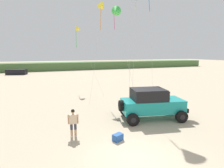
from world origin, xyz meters
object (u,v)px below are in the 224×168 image
jeep (151,103)px  kite_purple_stunt (77,30)px  person_watching (73,121)px  kite_blue_swept (116,11)px  distant_sedan (17,72)px  cooler_box (118,137)px  kite_pink_ribbon (102,7)px

jeep → kite_purple_stunt: 14.97m
person_watching → jeep: bearing=8.7°
kite_blue_swept → distant_sedan: bearing=115.5°
cooler_box → kite_pink_ribbon: (2.35, 9.70, 9.11)m
kite_purple_stunt → kite_pink_ribbon: bearing=-75.6°
cooler_box → kite_pink_ribbon: kite_pink_ribbon is taller
cooler_box → distant_sedan: distant_sedan is taller
jeep → distant_sedan: 36.95m
distant_sedan → kite_pink_ribbon: 30.77m
cooler_box → kite_blue_swept: size_ratio=0.06×
distant_sedan → kite_blue_swept: (12.86, -26.99, 8.53)m
kite_blue_swept → kite_pink_ribbon: (-1.62, -0.29, 0.18)m
kite_purple_stunt → jeep: bearing=-78.3°
kite_blue_swept → kite_purple_stunt: size_ratio=1.20×
distant_sedan → jeep: bearing=-52.4°
jeep → cooler_box: (-3.61, -2.22, -1.01)m
kite_purple_stunt → person_watching: bearing=-102.3°
person_watching → distant_sedan: 36.27m
distant_sedan → person_watching: bearing=-61.5°
jeep → distant_sedan: size_ratio=1.19×
cooler_box → kite_purple_stunt: 17.18m
distant_sedan → kite_blue_swept: bearing=-46.7°
person_watching → kite_purple_stunt: 15.93m
kite_purple_stunt → kite_pink_ribbon: (1.47, -5.72, 1.59)m
jeep → person_watching: bearing=-171.3°
kite_pink_ribbon → distant_sedan: bearing=112.4°
person_watching → kite_purple_stunt: size_ratio=0.20×
jeep → person_watching: (-5.81, -0.88, -0.26)m
person_watching → kite_blue_swept: bearing=54.5°
jeep → kite_pink_ribbon: 11.10m
kite_pink_ribbon → jeep: bearing=-80.5°
cooler_box → kite_blue_swept: (3.98, 9.99, 8.94)m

